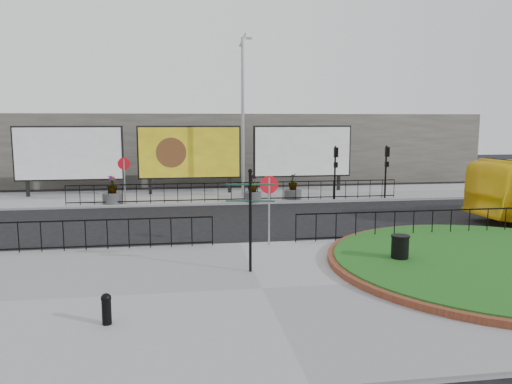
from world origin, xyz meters
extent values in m
plane|color=black|center=(0.00, 0.00, 0.00)|extent=(90.00, 90.00, 0.00)
cube|color=gray|center=(0.00, -5.00, 0.06)|extent=(30.00, 10.00, 0.12)
cube|color=gray|center=(0.00, 12.00, 0.06)|extent=(44.00, 6.00, 0.12)
cylinder|color=brown|center=(7.50, -4.00, 0.21)|extent=(10.40, 10.40, 0.18)
cylinder|color=#174813|center=(7.50, -4.00, 0.23)|extent=(10.00, 10.00, 0.22)
cylinder|color=gray|center=(-5.00, 9.40, 1.32)|extent=(0.07, 0.07, 2.40)
cylinder|color=red|center=(-5.00, 9.40, 2.27)|extent=(0.64, 0.03, 0.64)
cylinder|color=white|center=(-5.00, 9.42, 2.27)|extent=(0.50, 0.03, 0.50)
cylinder|color=gray|center=(1.00, -0.40, 1.32)|extent=(0.07, 0.07, 2.40)
cylinder|color=red|center=(1.00, -0.40, 2.27)|extent=(0.64, 0.03, 0.64)
cylinder|color=white|center=(1.00, -0.38, 2.27)|extent=(0.50, 0.03, 0.50)
cube|color=black|center=(-10.90, 13.00, 0.62)|extent=(0.18, 0.18, 1.00)
cube|color=black|center=(-6.10, 13.00, 0.62)|extent=(0.18, 0.18, 1.00)
cube|color=black|center=(-8.50, 13.00, 2.62)|extent=(6.20, 0.25, 3.20)
cube|color=white|center=(-8.50, 12.84, 2.62)|extent=(6.00, 0.06, 3.00)
cube|color=black|center=(-3.90, 13.00, 0.62)|extent=(0.18, 0.18, 1.00)
cube|color=black|center=(0.90, 13.00, 0.62)|extent=(0.18, 0.18, 1.00)
cube|color=black|center=(-1.50, 13.00, 2.62)|extent=(6.20, 0.25, 3.20)
cube|color=yellow|center=(-1.50, 12.84, 2.62)|extent=(6.00, 0.06, 3.00)
cube|color=black|center=(3.10, 13.00, 0.62)|extent=(0.18, 0.18, 1.00)
cube|color=black|center=(7.90, 13.00, 0.62)|extent=(0.18, 0.18, 1.00)
cube|color=black|center=(5.50, 13.00, 2.62)|extent=(6.20, 0.25, 3.20)
cube|color=white|center=(5.50, 12.84, 2.62)|extent=(6.00, 0.06, 3.00)
cylinder|color=gray|center=(1.50, 11.00, 4.62)|extent=(0.18, 0.18, 9.00)
cylinder|color=gray|center=(1.50, 11.00, 8.97)|extent=(0.43, 0.10, 0.77)
cube|color=gray|center=(1.85, 11.00, 9.07)|extent=(0.35, 0.15, 0.12)
cylinder|color=black|center=(6.50, 9.40, 1.62)|extent=(0.10, 0.10, 3.00)
cube|color=black|center=(6.50, 9.28, 2.77)|extent=(0.22, 0.18, 0.55)
cube|color=black|center=(6.50, 9.28, 2.07)|extent=(0.20, 0.16, 0.30)
cylinder|color=black|center=(9.50, 9.40, 1.62)|extent=(0.10, 0.10, 3.00)
cube|color=black|center=(9.50, 9.28, 2.77)|extent=(0.22, 0.18, 0.55)
cube|color=black|center=(9.50, 9.28, 2.07)|extent=(0.20, 0.16, 0.30)
cube|color=slate|center=(0.00, 22.00, 2.50)|extent=(40.00, 10.00, 5.00)
cylinder|color=black|center=(-0.10, -3.48, 1.57)|extent=(0.08, 0.08, 2.91)
sphere|color=black|center=(-0.10, -3.48, 3.07)|extent=(0.13, 0.13, 0.13)
cube|color=#0E3322|center=(-0.45, -3.39, 2.68)|extent=(0.69, 0.28, 0.03)
cube|color=#0E3322|center=(0.26, -3.51, 2.68)|extent=(0.69, 0.18, 0.03)
cube|color=#0E3322|center=(-0.46, -3.43, 2.21)|extent=(0.69, 0.22, 0.03)
cube|color=#0E3322|center=(0.26, -3.56, 2.21)|extent=(0.69, 0.28, 0.03)
cylinder|color=black|center=(-3.70, -6.81, 0.40)|extent=(0.20, 0.20, 0.56)
sphere|color=black|center=(-3.70, -6.81, 0.70)|extent=(0.22, 0.22, 0.22)
cylinder|color=black|center=(4.50, -3.50, 0.56)|extent=(0.52, 0.52, 0.87)
cylinder|color=black|center=(4.50, -3.50, 1.02)|extent=(0.56, 0.56, 0.06)
cylinder|color=#4C4C4F|center=(-5.69, 9.72, 0.40)|extent=(1.06, 1.06, 0.55)
imported|color=#174813|center=(-5.69, 9.72, 1.14)|extent=(0.74, 0.74, 0.94)
cylinder|color=#4C4C4F|center=(1.82, 9.40, 0.37)|extent=(0.98, 0.98, 0.51)
imported|color=#174813|center=(1.82, 9.40, 1.13)|extent=(0.79, 0.79, 1.00)
cylinder|color=#4C4C4F|center=(4.20, 9.87, 0.38)|extent=(0.99, 0.99, 0.51)
imported|color=#174813|center=(4.20, 9.87, 1.11)|extent=(0.71, 0.71, 0.95)
camera|label=1|loc=(-2.05, -17.45, 4.47)|focal=35.00mm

